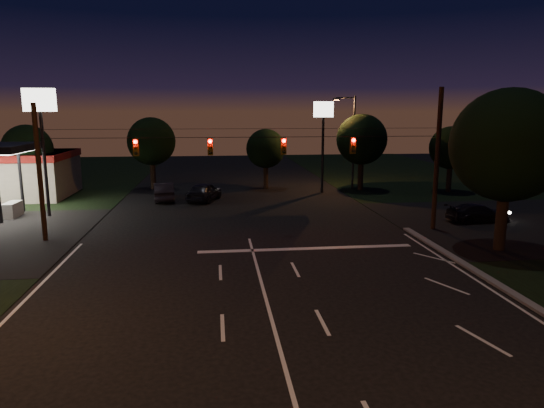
{
  "coord_description": "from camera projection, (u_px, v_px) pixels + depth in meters",
  "views": [
    {
      "loc": [
        -1.94,
        -14.1,
        7.51
      ],
      "look_at": [
        0.82,
        9.3,
        3.0
      ],
      "focal_mm": 32.0,
      "sensor_mm": 36.0,
      "label": 1
    }
  ],
  "objects": [
    {
      "name": "tree_far_e",
      "position": [
        451.0,
        148.0,
        45.31
      ],
      "size": [
        4.0,
        4.0,
        6.18
      ],
      "color": "black",
      "rests_on": "ground"
    },
    {
      "name": "cross_street_right",
      "position": [
        537.0,
        222.0,
        33.3
      ],
      "size": [
        20.0,
        16.0,
        0.02
      ],
      "primitive_type": "cube",
      "color": "black",
      "rests_on": "ground"
    },
    {
      "name": "ground",
      "position": [
        281.0,
        352.0,
        15.39
      ],
      "size": [
        140.0,
        140.0,
        0.0
      ],
      "primitive_type": "plane",
      "color": "black",
      "rests_on": "ground"
    },
    {
      "name": "street_light_right_far",
      "position": [
        351.0,
        135.0,
        46.91
      ],
      "size": [
        2.2,
        0.35,
        9.0
      ],
      "color": "black",
      "rests_on": "ground"
    },
    {
      "name": "pole_sign_right",
      "position": [
        323.0,
        126.0,
        44.4
      ],
      "size": [
        1.8,
        0.3,
        8.4
      ],
      "color": "black",
      "rests_on": "ground"
    },
    {
      "name": "utility_pole_right",
      "position": [
        433.0,
        229.0,
        31.4
      ],
      "size": [
        0.3,
        0.3,
        9.0
      ],
      "primitive_type": "cylinder",
      "color": "black",
      "rests_on": "ground"
    },
    {
      "name": "tree_far_c",
      "position": [
        266.0,
        149.0,
        47.29
      ],
      "size": [
        3.8,
        3.8,
        5.86
      ],
      "color": "black",
      "rests_on": "ground"
    },
    {
      "name": "tree_far_d",
      "position": [
        362.0,
        140.0,
        46.23
      ],
      "size": [
        4.8,
        4.8,
        7.3
      ],
      "color": "black",
      "rests_on": "ground"
    },
    {
      "name": "car_oncoming_a",
      "position": [
        204.0,
        192.0,
        41.24
      ],
      "size": [
        3.32,
        5.01,
        1.58
      ],
      "primitive_type": "imported",
      "rotation": [
        0.0,
        0.0,
        2.8
      ],
      "color": "black",
      "rests_on": "ground"
    },
    {
      "name": "tree_far_b",
      "position": [
        152.0,
        142.0,
        46.89
      ],
      "size": [
        4.6,
        4.6,
        6.98
      ],
      "color": "black",
      "rests_on": "ground"
    },
    {
      "name": "tree_right_near",
      "position": [
        507.0,
        146.0,
        25.79
      ],
      "size": [
        6.0,
        6.0,
        8.76
      ],
      "color": "black",
      "rests_on": "ground"
    },
    {
      "name": "pole_sign_left_near",
      "position": [
        41.0,
        119.0,
        33.92
      ],
      "size": [
        2.2,
        0.3,
        9.1
      ],
      "color": "black",
      "rests_on": "ground"
    },
    {
      "name": "car_cross",
      "position": [
        478.0,
        213.0,
        33.34
      ],
      "size": [
        4.51,
        2.12,
        1.27
      ],
      "primitive_type": "imported",
      "rotation": [
        0.0,
        0.0,
        1.65
      ],
      "color": "black",
      "rests_on": "ground"
    },
    {
      "name": "utility_pole_left",
      "position": [
        46.0,
        241.0,
        28.64
      ],
      "size": [
        0.28,
        0.28,
        8.0
      ],
      "primitive_type": "cylinder",
      "color": "black",
      "rests_on": "ground"
    },
    {
      "name": "tree_far_a",
      "position": [
        28.0,
        150.0,
        41.89
      ],
      "size": [
        4.2,
        4.2,
        6.42
      ],
      "color": "black",
      "rests_on": "ground"
    },
    {
      "name": "car_oncoming_b",
      "position": [
        164.0,
        192.0,
        41.47
      ],
      "size": [
        2.16,
        4.79,
        1.53
      ],
      "primitive_type": "imported",
      "rotation": [
        0.0,
        0.0,
        3.26
      ],
      "color": "black",
      "rests_on": "ground"
    },
    {
      "name": "signal_span",
      "position": [
        247.0,
        146.0,
        28.95
      ],
      "size": [
        24.0,
        0.4,
        1.56
      ],
      "color": "black",
      "rests_on": "ground"
    },
    {
      "name": "stop_bar",
      "position": [
        306.0,
        249.0,
        26.95
      ],
      "size": [
        12.0,
        0.5,
        0.01
      ],
      "primitive_type": "cube",
      "color": "silver",
      "rests_on": "ground"
    }
  ]
}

